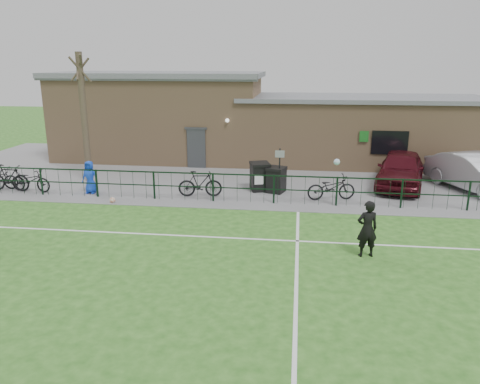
# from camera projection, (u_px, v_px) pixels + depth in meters

# --- Properties ---
(ground) EXTENTS (90.00, 90.00, 0.00)m
(ground) POSITION_uv_depth(u_px,v_px,m) (214.00, 297.00, 11.53)
(ground) COLOR #295E1B
(ground) RESTS_ON ground
(paving_strip) EXTENTS (34.00, 13.00, 0.02)m
(paving_strip) POSITION_uv_depth(u_px,v_px,m) (261.00, 172.00, 24.41)
(paving_strip) COLOR slate
(paving_strip) RESTS_ON ground
(pitch_line_touch) EXTENTS (28.00, 0.10, 0.01)m
(pitch_line_touch) POSITION_uv_depth(u_px,v_px,m) (249.00, 204.00, 18.97)
(pitch_line_touch) COLOR white
(pitch_line_touch) RESTS_ON ground
(pitch_line_mid) EXTENTS (28.00, 0.10, 0.01)m
(pitch_line_mid) POSITION_uv_depth(u_px,v_px,m) (236.00, 238.00, 15.35)
(pitch_line_mid) COLOR white
(pitch_line_mid) RESTS_ON ground
(pitch_line_perp) EXTENTS (0.10, 16.00, 0.01)m
(pitch_line_perp) POSITION_uv_depth(u_px,v_px,m) (296.00, 302.00, 11.29)
(pitch_line_perp) COLOR white
(pitch_line_perp) RESTS_ON ground
(perimeter_fence) EXTENTS (28.00, 0.10, 1.20)m
(perimeter_fence) POSITION_uv_depth(u_px,v_px,m) (249.00, 189.00, 19.00)
(perimeter_fence) COLOR black
(perimeter_fence) RESTS_ON ground
(bare_tree) EXTENTS (0.30, 0.30, 6.00)m
(bare_tree) POSITION_uv_depth(u_px,v_px,m) (84.00, 119.00, 21.70)
(bare_tree) COLOR #433628
(bare_tree) RESTS_ON ground
(wheelie_bin_left) EXTENTS (0.99, 1.06, 1.17)m
(wheelie_bin_left) POSITION_uv_depth(u_px,v_px,m) (260.00, 177.00, 20.78)
(wheelie_bin_left) COLOR black
(wheelie_bin_left) RESTS_ON paving_strip
(wheelie_bin_right) EXTENTS (0.90, 0.96, 1.04)m
(wheelie_bin_right) POSITION_uv_depth(u_px,v_px,m) (276.00, 181.00, 20.49)
(wheelie_bin_right) COLOR black
(wheelie_bin_right) RESTS_ON paving_strip
(sign_post) EXTENTS (0.07, 0.07, 2.00)m
(sign_post) POSITION_uv_depth(u_px,v_px,m) (279.00, 171.00, 20.13)
(sign_post) COLOR black
(sign_post) RESTS_ON paving_strip
(car_maroon) EXTENTS (3.08, 5.15, 1.64)m
(car_maroon) POSITION_uv_depth(u_px,v_px,m) (401.00, 169.00, 21.28)
(car_maroon) COLOR #430C14
(car_maroon) RESTS_ON paving_strip
(car_silver) EXTENTS (3.61, 5.25, 1.64)m
(car_silver) POSITION_uv_depth(u_px,v_px,m) (476.00, 173.00, 20.58)
(car_silver) COLOR #B6B8BF
(car_silver) RESTS_ON paving_strip
(bicycle_b) EXTENTS (2.02, 0.70, 1.19)m
(bicycle_b) POSITION_uv_depth(u_px,v_px,m) (9.00, 178.00, 20.67)
(bicycle_b) COLOR black
(bicycle_b) RESTS_ON paving_strip
(bicycle_c) EXTENTS (2.00, 0.90, 1.01)m
(bicycle_c) POSITION_uv_depth(u_px,v_px,m) (31.00, 180.00, 20.61)
(bicycle_c) COLOR black
(bicycle_c) RESTS_ON paving_strip
(bicycle_d) EXTENTS (1.91, 0.78, 1.12)m
(bicycle_d) POSITION_uv_depth(u_px,v_px,m) (200.00, 184.00, 19.82)
(bicycle_d) COLOR black
(bicycle_d) RESTS_ON paving_strip
(bicycle_e) EXTENTS (2.11, 1.14, 1.05)m
(bicycle_e) POSITION_uv_depth(u_px,v_px,m) (331.00, 187.00, 19.37)
(bicycle_e) COLOR black
(bicycle_e) RESTS_ON paving_strip
(spectator_child) EXTENTS (0.73, 0.50, 1.43)m
(spectator_child) POSITION_uv_depth(u_px,v_px,m) (90.00, 177.00, 20.30)
(spectator_child) COLOR blue
(spectator_child) RESTS_ON paving_strip
(goalkeeper_kick) EXTENTS (1.20, 3.44, 2.31)m
(goalkeeper_kick) POSITION_uv_depth(u_px,v_px,m) (366.00, 227.00, 13.79)
(goalkeeper_kick) COLOR black
(goalkeeper_kick) RESTS_ON ground
(ball_ground) EXTENTS (0.23, 0.23, 0.23)m
(ball_ground) POSITION_uv_depth(u_px,v_px,m) (113.00, 200.00, 19.11)
(ball_ground) COLOR silver
(ball_ground) RESTS_ON ground
(clubhouse) EXTENTS (24.25, 5.40, 4.96)m
(clubhouse) POSITION_uv_depth(u_px,v_px,m) (250.00, 122.00, 26.77)
(clubhouse) COLOR tan
(clubhouse) RESTS_ON ground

